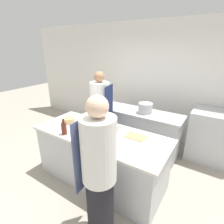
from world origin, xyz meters
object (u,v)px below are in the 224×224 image
object	(u,v)px
oven_range	(214,137)
bottle_vinegar	(93,114)
bottle_cooking_oil	(78,125)
bottle_olive_oil	(64,128)
cup	(118,128)
chef_at_prep_near	(99,173)
bottle_wine	(90,126)
bowl_mixing_large	(69,120)
bowl_prep_small	(107,140)
chef_at_stove	(100,114)
stockpot	(145,108)

from	to	relation	value
oven_range	bottle_vinegar	xyz separation A→B (m)	(-1.99, -1.36, 0.52)
bottle_cooking_oil	bottle_olive_oil	bearing A→B (deg)	-102.08
bottle_olive_oil	bottle_cooking_oil	size ratio (longest dim) A/B	1.32
cup	oven_range	bearing A→B (deg)	48.06
bottle_cooking_oil	bottle_vinegar	bearing A→B (deg)	94.75
chef_at_prep_near	bottle_wine	bearing A→B (deg)	41.31
bowl_mixing_large	bottle_olive_oil	bearing A→B (deg)	-52.67
bowl_mixing_large	bottle_wine	bearing A→B (deg)	-10.69
bottle_vinegar	bowl_mixing_large	bearing A→B (deg)	-129.57
oven_range	cup	size ratio (longest dim) A/B	10.00
bowl_prep_small	oven_range	bearing A→B (deg)	55.60
cup	bottle_wine	bearing A→B (deg)	-135.53
bottle_vinegar	cup	xyz separation A→B (m)	(0.64, -0.15, -0.07)
bowl_mixing_large	bowl_prep_small	bearing A→B (deg)	-10.83
bottle_vinegar	bottle_wine	xyz separation A→B (m)	(0.31, -0.47, 0.01)
chef_at_stove	bottle_wine	xyz separation A→B (m)	(0.43, -0.84, 0.16)
bottle_olive_oil	cup	world-z (taller)	bottle_olive_oil
bottle_vinegar	bowl_prep_small	world-z (taller)	bottle_vinegar
bottle_vinegar	stockpot	distance (m)	1.10
stockpot	cup	bearing A→B (deg)	-92.48
oven_range	stockpot	distance (m)	1.48
bottle_olive_oil	bottle_wine	bearing A→B (deg)	36.65
bowl_prep_small	cup	distance (m)	0.40
bottle_olive_oil	bowl_prep_small	xyz separation A→B (m)	(0.71, 0.17, -0.07)
oven_range	bottle_cooking_oil	world-z (taller)	bottle_cooking_oil
bottle_wine	chef_at_prep_near	bearing A→B (deg)	-44.63
chef_at_stove	stockpot	size ratio (longest dim) A/B	6.14
bottle_olive_oil	bottle_cooking_oil	world-z (taller)	bottle_olive_oil
bowl_mixing_large	cup	distance (m)	0.95
cup	bottle_vinegar	bearing A→B (deg)	166.74
bottle_vinegar	bowl_mixing_large	distance (m)	0.47
bottle_wine	bottle_cooking_oil	distance (m)	0.28
bottle_vinegar	bowl_prep_small	size ratio (longest dim) A/B	1.36
stockpot	bottle_vinegar	bearing A→B (deg)	-128.11
bottle_wine	bottle_cooking_oil	xyz separation A→B (m)	(-0.27, 0.02, -0.05)
bottle_cooking_oil	bowl_prep_small	distance (m)	0.66
oven_range	bottle_olive_oil	size ratio (longest dim) A/B	4.01
bottle_wine	cup	xyz separation A→B (m)	(0.33, 0.32, -0.07)
chef_at_prep_near	bottle_wine	world-z (taller)	chef_at_prep_near
chef_at_stove	bowl_prep_small	xyz separation A→B (m)	(0.81, -0.91, 0.07)
stockpot	bowl_prep_small	bearing A→B (deg)	-89.67
bottle_cooking_oil	stockpot	distance (m)	1.47
bottle_wine	bottle_cooking_oil	size ratio (longest dim) A/B	1.60
bowl_mixing_large	bottle_vinegar	bearing A→B (deg)	50.43
chef_at_stove	cup	xyz separation A→B (m)	(0.75, -0.52, 0.09)
bottle_olive_oil	bowl_mixing_large	size ratio (longest dim) A/B	1.19
chef_at_stove	chef_at_prep_near	bearing A→B (deg)	25.59
bottle_cooking_oil	bowl_mixing_large	bearing A→B (deg)	163.96
chef_at_stove	cup	world-z (taller)	chef_at_stove
bottle_cooking_oil	stockpot	bearing A→B (deg)	63.99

